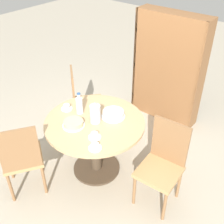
# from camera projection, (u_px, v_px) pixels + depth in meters

# --- Properties ---
(ground_plane) EXTENTS (14.00, 14.00, 0.00)m
(ground_plane) POSITION_uv_depth(u_px,v_px,m) (97.00, 168.00, 3.58)
(ground_plane) COLOR #B2A893
(dining_table) EXTENTS (1.14, 1.14, 0.76)m
(dining_table) POSITION_uv_depth(u_px,v_px,m) (95.00, 134.00, 3.26)
(dining_table) COLOR #473828
(dining_table) RESTS_ON ground_plane
(chair_a) EXTENTS (0.45, 0.45, 0.98)m
(chair_a) POSITION_uv_depth(u_px,v_px,m) (163.00, 163.00, 2.94)
(chair_a) COLOR olive
(chair_a) RESTS_ON ground_plane
(chair_b) EXTENTS (0.59, 0.59, 0.98)m
(chair_b) POSITION_uv_depth(u_px,v_px,m) (83.00, 100.00, 3.96)
(chair_b) COLOR olive
(chair_b) RESTS_ON ground_plane
(chair_c) EXTENTS (0.58, 0.58, 0.98)m
(chair_c) POSITION_uv_depth(u_px,v_px,m) (22.00, 157.00, 3.02)
(chair_c) COLOR olive
(chair_c) RESTS_ON ground_plane
(bookshelf) EXTENTS (1.04, 0.28, 1.63)m
(bookshelf) POSITION_uv_depth(u_px,v_px,m) (168.00, 71.00, 4.10)
(bookshelf) COLOR brown
(bookshelf) RESTS_ON ground_plane
(coffee_pot) EXTENTS (0.12, 0.12, 0.25)m
(coffee_pot) POSITION_uv_depth(u_px,v_px,m) (95.00, 113.00, 3.08)
(coffee_pot) COLOR silver
(coffee_pot) RESTS_ON dining_table
(water_bottle) EXTENTS (0.08, 0.08, 0.26)m
(water_bottle) POSITION_uv_depth(u_px,v_px,m) (79.00, 105.00, 3.23)
(water_bottle) COLOR silver
(water_bottle) RESTS_ON dining_table
(cake_main) EXTENTS (0.27, 0.27, 0.07)m
(cake_main) POSITION_uv_depth(u_px,v_px,m) (113.00, 114.00, 3.20)
(cake_main) COLOR silver
(cake_main) RESTS_ON dining_table
(cake_second) EXTENTS (0.25, 0.25, 0.06)m
(cake_second) POSITION_uv_depth(u_px,v_px,m) (73.00, 123.00, 3.07)
(cake_second) COLOR silver
(cake_second) RESTS_ON dining_table
(cup_a) EXTENTS (0.14, 0.14, 0.06)m
(cup_a) POSITION_uv_depth(u_px,v_px,m) (95.00, 146.00, 2.77)
(cup_a) COLOR white
(cup_a) RESTS_ON dining_table
(cup_b) EXTENTS (0.14, 0.14, 0.06)m
(cup_b) POSITION_uv_depth(u_px,v_px,m) (95.00, 136.00, 2.90)
(cup_b) COLOR white
(cup_b) RESTS_ON dining_table
(cup_c) EXTENTS (0.14, 0.14, 0.06)m
(cup_c) POSITION_uv_depth(u_px,v_px,m) (67.00, 107.00, 3.34)
(cup_c) COLOR white
(cup_c) RESTS_ON dining_table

